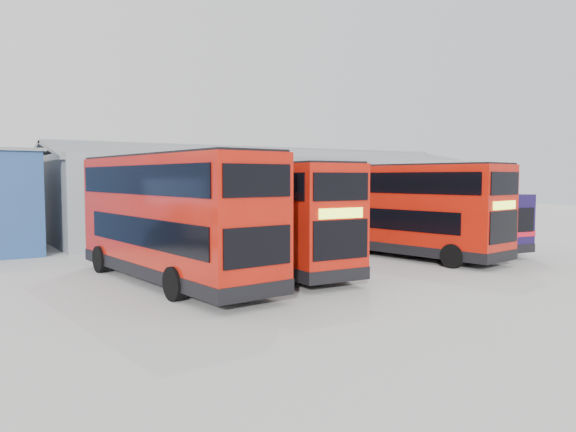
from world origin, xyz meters
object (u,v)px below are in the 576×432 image
at_px(double_decker_left, 171,219).
at_px(single_decker_blue, 434,220).
at_px(double_decker_centre, 268,217).
at_px(double_decker_right, 401,211).
at_px(maintenance_shed, 271,193).

height_order(double_decker_left, single_decker_blue, double_decker_left).
xyz_separation_m(double_decker_centre, double_decker_right, (7.29, -0.09, 0.03)).
bearing_deg(single_decker_blue, double_decker_right, 28.88).
distance_m(double_decker_right, single_decker_blue, 4.36).
bearing_deg(double_decker_centre, double_decker_left, -169.98).
bearing_deg(double_decker_right, double_decker_left, 173.86).
bearing_deg(double_decker_right, single_decker_blue, 13.26).
bearing_deg(double_decker_left, maintenance_shed, -136.15).
relative_size(maintenance_shed, double_decker_left, 2.77).
bearing_deg(single_decker_blue, double_decker_centre, 14.71).
bearing_deg(double_decker_centre, maintenance_shed, 60.90).
relative_size(double_decker_right, single_decker_blue, 0.94).
height_order(maintenance_shed, single_decker_blue, maintenance_shed).
relative_size(double_decker_left, double_decker_right, 1.04).
distance_m(double_decker_centre, double_decker_right, 7.29).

